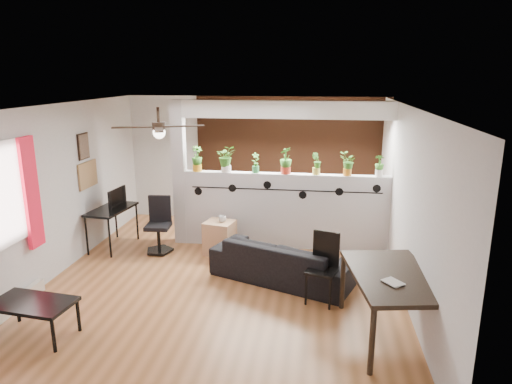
# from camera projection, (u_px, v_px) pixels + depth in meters

# --- Properties ---
(room_shell) EXTENTS (6.30, 7.10, 2.90)m
(room_shell) POSITION_uv_depth(u_px,v_px,m) (223.00, 197.00, 6.61)
(room_shell) COLOR #955B30
(room_shell) RESTS_ON ground
(partition_wall) EXTENTS (3.60, 0.18, 1.35)m
(partition_wall) POSITION_uv_depth(u_px,v_px,m) (285.00, 211.00, 8.10)
(partition_wall) COLOR #BCBCC1
(partition_wall) RESTS_ON ground
(ceiling_header) EXTENTS (3.60, 0.18, 0.30)m
(ceiling_header) POSITION_uv_depth(u_px,v_px,m) (287.00, 110.00, 7.66)
(ceiling_header) COLOR white
(ceiling_header) RESTS_ON room_shell
(pier_column) EXTENTS (0.22, 0.20, 2.60)m
(pier_column) POSITION_uv_depth(u_px,v_px,m) (180.00, 173.00, 8.20)
(pier_column) COLOR #BCBCC1
(pier_column) RESTS_ON ground
(brick_panel) EXTENTS (3.90, 0.05, 2.60)m
(brick_panel) POSITION_uv_depth(u_px,v_px,m) (291.00, 161.00, 9.35)
(brick_panel) COLOR #B05B33
(brick_panel) RESTS_ON ground
(vine_decal) EXTENTS (3.31, 0.01, 0.30)m
(vine_decal) POSITION_uv_depth(u_px,v_px,m) (285.00, 190.00, 7.91)
(vine_decal) COLOR black
(vine_decal) RESTS_ON partition_wall
(window_assembly) EXTENTS (0.09, 1.30, 1.55)m
(window_assembly) POSITION_uv_depth(u_px,v_px,m) (4.00, 198.00, 5.75)
(window_assembly) COLOR white
(window_assembly) RESTS_ON room_shell
(baseboard_heater) EXTENTS (0.08, 1.00, 0.18)m
(baseboard_heater) POSITION_uv_depth(u_px,v_px,m) (20.00, 300.00, 6.11)
(baseboard_heater) COLOR silver
(baseboard_heater) RESTS_ON ground
(corkboard) EXTENTS (0.03, 0.60, 0.45)m
(corkboard) POSITION_uv_depth(u_px,v_px,m) (88.00, 175.00, 7.86)
(corkboard) COLOR #967048
(corkboard) RESTS_ON room_shell
(framed_art) EXTENTS (0.03, 0.34, 0.44)m
(framed_art) POSITION_uv_depth(u_px,v_px,m) (84.00, 146.00, 7.68)
(framed_art) COLOR #8C7259
(framed_art) RESTS_ON room_shell
(ceiling_fan) EXTENTS (1.19, 1.19, 0.43)m
(ceiling_fan) POSITION_uv_depth(u_px,v_px,m) (159.00, 128.00, 6.18)
(ceiling_fan) COLOR black
(ceiling_fan) RESTS_ON room_shell
(potted_plant_0) EXTENTS (0.30, 0.29, 0.45)m
(potted_plant_0) POSITION_uv_depth(u_px,v_px,m) (197.00, 158.00, 8.08)
(potted_plant_0) COLOR orange
(potted_plant_0) RESTS_ON partition_wall
(potted_plant_1) EXTENTS (0.29, 0.25, 0.47)m
(potted_plant_1) POSITION_uv_depth(u_px,v_px,m) (226.00, 158.00, 8.01)
(potted_plant_1) COLOR white
(potted_plant_1) RESTS_ON partition_wall
(potted_plant_2) EXTENTS (0.22, 0.20, 0.36)m
(potted_plant_2) POSITION_uv_depth(u_px,v_px,m) (256.00, 162.00, 7.95)
(potted_plant_2) COLOR #2F8343
(potted_plant_2) RESTS_ON partition_wall
(potted_plant_3) EXTENTS (0.30, 0.31, 0.47)m
(potted_plant_3) POSITION_uv_depth(u_px,v_px,m) (286.00, 160.00, 7.87)
(potted_plant_3) COLOR red
(potted_plant_3) RESTS_ON partition_wall
(potted_plant_4) EXTENTS (0.19, 0.15, 0.38)m
(potted_plant_4) POSITION_uv_depth(u_px,v_px,m) (316.00, 163.00, 7.81)
(potted_plant_4) COLOR gold
(potted_plant_4) RESTS_ON partition_wall
(potted_plant_5) EXTENTS (0.24, 0.21, 0.40)m
(potted_plant_5) POSITION_uv_depth(u_px,v_px,m) (348.00, 163.00, 7.74)
(potted_plant_5) COLOR orange
(potted_plant_5) RESTS_ON partition_wall
(potted_plant_6) EXTENTS (0.19, 0.16, 0.37)m
(potted_plant_6) POSITION_uv_depth(u_px,v_px,m) (379.00, 165.00, 7.67)
(potted_plant_6) COLOR white
(potted_plant_6) RESTS_ON partition_wall
(sofa) EXTENTS (2.17, 1.47, 0.59)m
(sofa) POSITION_uv_depth(u_px,v_px,m) (283.00, 261.00, 6.87)
(sofa) COLOR black
(sofa) RESTS_ON ground
(cube_shelf) EXTENTS (0.56, 0.51, 0.58)m
(cube_shelf) POSITION_uv_depth(u_px,v_px,m) (220.00, 238.00, 7.87)
(cube_shelf) COLOR tan
(cube_shelf) RESTS_ON ground
(cup) EXTENTS (0.15, 0.15, 0.11)m
(cup) POSITION_uv_depth(u_px,v_px,m) (222.00, 219.00, 7.78)
(cup) COLOR gray
(cup) RESTS_ON cube_shelf
(computer_desk) EXTENTS (0.64, 1.06, 0.73)m
(computer_desk) POSITION_uv_depth(u_px,v_px,m) (112.00, 212.00, 8.09)
(computer_desk) COLOR black
(computer_desk) RESTS_ON ground
(monitor) EXTENTS (0.32, 0.08, 0.18)m
(monitor) POSITION_uv_depth(u_px,v_px,m) (115.00, 201.00, 8.19)
(monitor) COLOR black
(monitor) RESTS_ON computer_desk
(office_chair) EXTENTS (0.50, 0.50, 0.97)m
(office_chair) POSITION_uv_depth(u_px,v_px,m) (159.00, 228.00, 7.94)
(office_chair) COLOR black
(office_chair) RESTS_ON ground
(dining_table) EXTENTS (1.13, 1.60, 0.80)m
(dining_table) POSITION_uv_depth(u_px,v_px,m) (392.00, 281.00, 5.26)
(dining_table) COLOR black
(dining_table) RESTS_ON ground
(book) EXTENTS (0.26, 0.28, 0.02)m
(book) POSITION_uv_depth(u_px,v_px,m) (387.00, 284.00, 4.96)
(book) COLOR gray
(book) RESTS_ON dining_table
(folding_chair) EXTENTS (0.48, 0.48, 0.97)m
(folding_chair) POSITION_uv_depth(u_px,v_px,m) (324.00, 261.00, 6.20)
(folding_chair) COLOR black
(folding_chair) RESTS_ON ground
(coffee_table) EXTENTS (1.01, 0.64, 0.45)m
(coffee_table) POSITION_uv_depth(u_px,v_px,m) (32.00, 305.00, 5.35)
(coffee_table) COLOR black
(coffee_table) RESTS_ON ground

